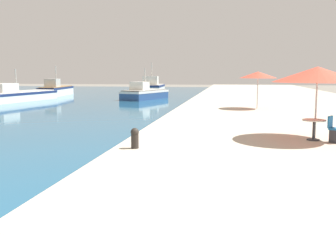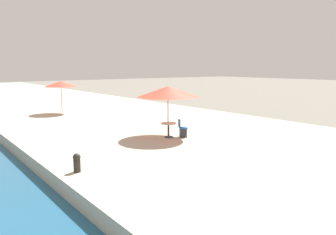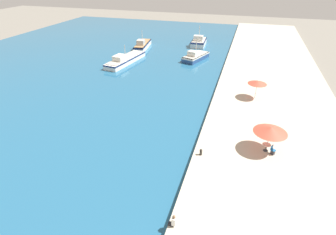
% 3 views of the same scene
% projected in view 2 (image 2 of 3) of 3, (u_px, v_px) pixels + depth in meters
% --- Properties ---
extents(quay_promenade, '(16.00, 90.00, 0.60)m').
position_uv_depth(quay_promenade, '(54.00, 104.00, 34.32)').
color(quay_promenade, '#BCB29E').
rests_on(quay_promenade, ground_plane).
extents(cafe_umbrella_pink, '(3.13, 3.13, 2.60)m').
position_uv_depth(cafe_umbrella_pink, '(168.00, 92.00, 16.52)').
color(cafe_umbrella_pink, '#B7B7B7').
rests_on(cafe_umbrella_pink, quay_promenade).
extents(cafe_umbrella_white, '(2.48, 2.48, 2.48)m').
position_uv_depth(cafe_umbrella_white, '(61.00, 84.00, 24.98)').
color(cafe_umbrella_white, '#B7B7B7').
rests_on(cafe_umbrella_white, quay_promenade).
extents(cafe_table, '(0.80, 0.80, 0.74)m').
position_uv_depth(cafe_table, '(169.00, 127.00, 16.64)').
color(cafe_table, '#333338').
rests_on(cafe_table, quay_promenade).
extents(cafe_chair_left, '(0.57, 0.56, 0.91)m').
position_uv_depth(cafe_chair_left, '(183.00, 131.00, 16.75)').
color(cafe_chair_left, '#2D2D33').
rests_on(cafe_chair_left, quay_promenade).
extents(mooring_bollard, '(0.26, 0.26, 0.65)m').
position_uv_depth(mooring_bollard, '(77.00, 162.00, 11.18)').
color(mooring_bollard, '#2D2823').
rests_on(mooring_bollard, quay_promenade).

